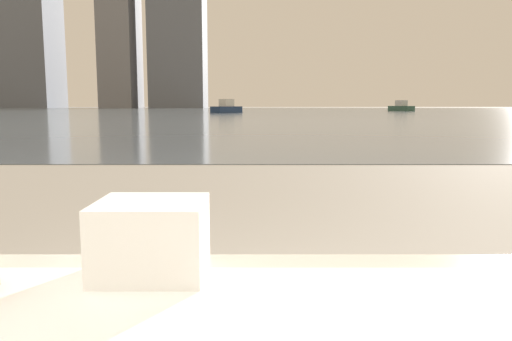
# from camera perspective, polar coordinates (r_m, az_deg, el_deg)

# --- Properties ---
(towel_stack) EXTENTS (0.23, 0.21, 0.16)m
(towel_stack) POSITION_cam_1_polar(r_m,az_deg,el_deg) (1.11, -11.92, -7.50)
(towel_stack) COLOR white
(towel_stack) RESTS_ON bathtub
(harbor_water) EXTENTS (180.00, 110.00, 0.01)m
(harbor_water) POSITION_cam_1_polar(r_m,az_deg,el_deg) (62.23, -0.20, 6.79)
(harbor_water) COLOR slate
(harbor_water) RESTS_ON ground_plane
(harbor_boat_1) EXTENTS (3.10, 3.74, 1.37)m
(harbor_boat_1) POSITION_cam_1_polar(r_m,az_deg,el_deg) (50.29, -3.47, 7.14)
(harbor_boat_1) COLOR navy
(harbor_boat_1) RESTS_ON harbor_water
(harbor_boat_2) EXTENTS (2.72, 3.82, 1.37)m
(harbor_boat_2) POSITION_cam_1_polar(r_m,az_deg,el_deg) (67.21, 16.17, 6.97)
(harbor_boat_2) COLOR #335647
(harbor_boat_2) RESTS_ON harbor_water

